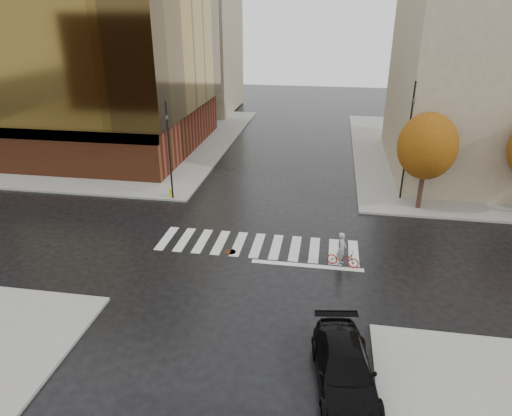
{
  "coord_description": "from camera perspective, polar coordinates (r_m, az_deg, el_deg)",
  "views": [
    {
      "loc": [
        3.77,
        -22.57,
        12.68
      ],
      "look_at": [
        -0.21,
        1.34,
        2.0
      ],
      "focal_mm": 32.0,
      "sensor_mm": 36.0,
      "label": 1
    }
  ],
  "objects": [
    {
      "name": "manhole",
      "position": [
        25.95,
        -3.27,
        -5.49
      ],
      "size": [
        0.82,
        0.82,
        0.01
      ],
      "primitive_type": "cylinder",
      "rotation": [
        0.0,
        0.0,
        -0.24
      ],
      "color": "#482A19",
      "rests_on": "ground"
    },
    {
      "name": "traffic_light_nw",
      "position": [
        32.03,
        -10.84,
        7.7
      ],
      "size": [
        0.2,
        0.17,
        6.9
      ],
      "rotation": [
        0.0,
        0.0,
        -1.75
      ],
      "color": "black",
      "rests_on": "sidewalk_nw"
    },
    {
      "name": "cyclist",
      "position": [
        24.71,
        10.75,
        -5.77
      ],
      "size": [
        1.81,
        0.96,
        1.96
      ],
      "rotation": [
        0.0,
        0.0,
        1.35
      ],
      "color": "maroon",
      "rests_on": "ground"
    },
    {
      "name": "fire_hydrant",
      "position": [
        33.4,
        -10.61,
        1.99
      ],
      "size": [
        0.23,
        0.23,
        0.66
      ],
      "color": "yellow",
      "rests_on": "sidewalk_nw"
    },
    {
      "name": "office_glass",
      "position": [
        48.25,
        -23.92,
        16.64
      ],
      "size": [
        27.0,
        19.0,
        16.0
      ],
      "color": "brown",
      "rests_on": "sidewalk_nw"
    },
    {
      "name": "sedan",
      "position": [
        17.74,
        11.0,
        -19.08
      ],
      "size": [
        2.79,
        5.34,
        1.48
      ],
      "primitive_type": "imported",
      "rotation": [
        0.0,
        0.0,
        0.15
      ],
      "color": "black",
      "rests_on": "ground"
    },
    {
      "name": "ground",
      "position": [
        26.16,
        -0.02,
        -5.21
      ],
      "size": [
        120.0,
        120.0,
        0.0
      ],
      "primitive_type": "plane",
      "color": "black",
      "rests_on": "ground"
    },
    {
      "name": "building_nw_far",
      "position": [
        62.81,
        -9.53,
        21.18
      ],
      "size": [
        14.0,
        12.0,
        20.0
      ],
      "primitive_type": "cube",
      "color": "gray",
      "rests_on": "sidewalk_nw"
    },
    {
      "name": "crosswalk",
      "position": [
        26.59,
        0.16,
        -4.69
      ],
      "size": [
        12.0,
        3.0,
        0.01
      ],
      "primitive_type": "cube",
      "color": "silver",
      "rests_on": "ground"
    },
    {
      "name": "traffic_light_ne",
      "position": [
        32.92,
        18.56,
        8.94
      ],
      "size": [
        0.22,
        0.24,
        8.19
      ],
      "rotation": [
        0.0,
        0.0,
        3.41
      ],
      "color": "black",
      "rests_on": "sidewalk_ne"
    },
    {
      "name": "building_ne_tan",
      "position": [
        41.87,
        29.1,
        16.13
      ],
      "size": [
        16.0,
        16.0,
        18.0
      ],
      "primitive_type": "cube",
      "color": "gray",
      "rests_on": "sidewalk_ne"
    },
    {
      "name": "sidewalk_nw",
      "position": [
        51.68,
        -19.73,
        8.28
      ],
      "size": [
        30.0,
        30.0,
        0.15
      ],
      "primitive_type": "cube",
      "color": "gray",
      "rests_on": "ground"
    },
    {
      "name": "tree_ne_a",
      "position": [
        31.69,
        20.62,
        7.22
      ],
      "size": [
        3.8,
        3.8,
        6.5
      ],
      "color": "black",
      "rests_on": "sidewalk_ne"
    }
  ]
}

